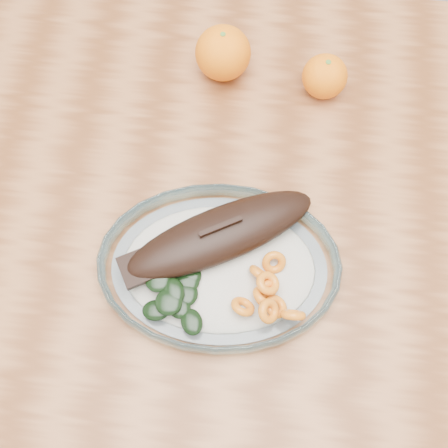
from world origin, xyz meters
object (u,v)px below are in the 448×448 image
object	(u,v)px
dining_table	(213,216)
orange_right	(325,76)
plated_meal	(219,264)
orange_left	(223,53)

from	to	relation	value
dining_table	orange_right	distance (m)	0.28
plated_meal	orange_left	bearing A→B (deg)	91.44
dining_table	orange_right	size ratio (longest dim) A/B	17.32
orange_left	dining_table	bearing A→B (deg)	-88.06
plated_meal	orange_left	xyz separation A→B (m)	(-0.03, 0.33, 0.02)
plated_meal	orange_left	size ratio (longest dim) A/B	7.21
dining_table	orange_left	bearing A→B (deg)	91.94
orange_right	plated_meal	bearing A→B (deg)	-112.14
orange_left	orange_right	world-z (taller)	orange_left
dining_table	plated_meal	bearing A→B (deg)	-78.32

